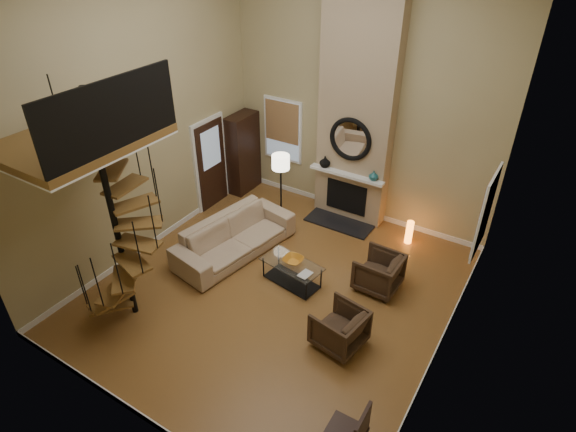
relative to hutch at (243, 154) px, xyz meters
The scene contains 31 objects.
ground 4.04m from the hutch, 45.08° to the right, with size 6.00×6.50×0.01m, color #A06C33.
back_wall 3.34m from the hutch, ahead, with size 6.00×0.02×5.50m, color tan.
front_wall 6.87m from the hutch, 65.32° to the right, with size 6.00×0.02×5.50m, color tan.
left_wall 3.32m from the hutch, 94.75° to the right, with size 0.02×6.50×5.50m, color tan.
right_wall 6.65m from the hutch, 25.70° to the right, with size 0.02×6.50×5.50m, color tan.
baseboard_back 2.95m from the hutch, ahead, with size 6.00×0.02×0.12m, color white.
baseboard_front 6.68m from the hutch, 65.28° to the right, with size 6.00×0.02×0.12m, color white.
baseboard_left 2.92m from the hutch, 94.55° to the right, with size 0.02×6.50×0.12m, color white.
baseboard_right 6.46m from the hutch, 25.74° to the right, with size 0.02×6.50×0.12m, color white.
chimney_breast 3.31m from the hutch, ahead, with size 1.60×0.38×5.50m, color tan.
hearth 2.93m from the hutch, ahead, with size 1.50×0.60×0.04m, color black.
firebox 2.80m from the hutch, ahead, with size 0.95×0.02×0.72m, color black.
mantel 2.78m from the hutch, ahead, with size 1.70×0.18×0.06m, color white.
mirror_frame 2.94m from the hutch, ahead, with size 0.94×0.94×0.10m, color black.
mirror_disc 2.95m from the hutch, ahead, with size 0.80×0.80×0.01m, color white.
vase_left 2.25m from the hutch, ahead, with size 0.24×0.24×0.25m, color black.
vase_right 3.39m from the hutch, ahead, with size 0.20×0.20×0.21m, color #195359.
window_back 1.19m from the hutch, 27.13° to the left, with size 1.02×0.06×1.52m.
window_right 5.83m from the hutch, ahead, with size 0.06×1.02×1.52m.
entry_door 1.00m from the hutch, 100.75° to the right, with size 0.10×1.05×2.16m.
loft 5.17m from the hutch, 81.00° to the right, with size 1.70×2.20×1.09m.
spiral_stair 4.75m from the hutch, 77.80° to the right, with size 1.47×1.47×4.06m.
hutch is the anchor object (origin of this frame).
sofa 2.73m from the hutch, 57.77° to the right, with size 2.60×1.02×0.76m, color tan.
armchair_near 4.77m from the hutch, 21.56° to the right, with size 0.76×0.78×0.71m, color #402C1D.
armchair_far 5.58m from the hutch, 37.38° to the right, with size 0.74×0.76×0.69m, color #402C1D.
coffee_table 3.87m from the hutch, 40.30° to the right, with size 1.22×0.74×0.44m.
bowl 3.81m from the hutch, 39.72° to the right, with size 0.37×0.37×0.09m, color orange.
book 4.21m from the hutch, 38.77° to the right, with size 0.19×0.26×0.02m, color gray.
floor_lamp 1.95m from the hutch, 28.29° to the right, with size 0.38×0.38×1.70m.
accent_lamp 4.38m from the hutch, ahead, with size 0.15×0.15×0.53m, color orange.
Camera 1 is at (3.73, -5.60, 5.96)m, focal length 29.73 mm.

